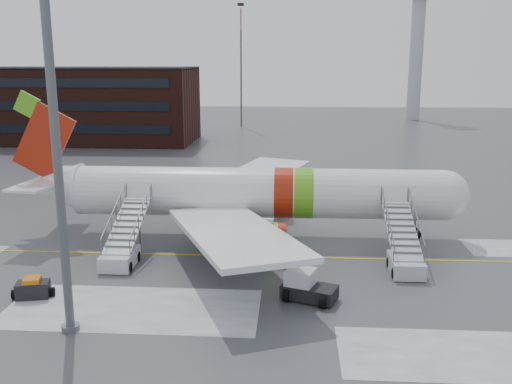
# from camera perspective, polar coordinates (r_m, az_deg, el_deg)

# --- Properties ---
(ground) EXTENTS (260.00, 260.00, 0.00)m
(ground) POSITION_cam_1_polar(r_m,az_deg,el_deg) (41.06, -0.25, -5.99)
(ground) COLOR #494C4F
(ground) RESTS_ON ground
(airliner) EXTENTS (35.03, 32.97, 11.18)m
(airliner) POSITION_cam_1_polar(r_m,az_deg,el_deg) (43.75, -1.07, -0.13)
(airliner) COLOR white
(airliner) RESTS_ON ground
(airstair_fwd) EXTENTS (2.05, 7.70, 3.48)m
(airstair_fwd) POSITION_cam_1_polar(r_m,az_deg,el_deg) (38.67, 14.59, -5.99)
(airstair_fwd) COLOR #B3B5BA
(airstair_fwd) RESTS_ON ground
(airstair_aft) EXTENTS (2.05, 7.70, 3.48)m
(airstair_aft) POSITION_cam_1_polar(r_m,az_deg,el_deg) (39.64, -13.17, -5.43)
(airstair_aft) COLOR silver
(airstair_aft) RESTS_ON ground
(pushback_tug) EXTENTS (3.43, 3.02, 1.74)m
(pushback_tug) POSITION_cam_1_polar(r_m,az_deg,el_deg) (33.15, 5.05, -9.40)
(pushback_tug) COLOR black
(pushback_tug) RESTS_ON ground
(baggage_tractor) EXTENTS (2.46, 1.49, 1.22)m
(baggage_tractor) POSITION_cam_1_polar(r_m,az_deg,el_deg) (35.74, -21.41, -9.03)
(baggage_tractor) COLOR black
(baggage_tractor) RESTS_ON ground
(light_mast_near) EXTENTS (1.20, 1.20, 27.45)m
(light_mast_near) POSITION_cam_1_polar(r_m,az_deg,el_deg) (28.28, -20.09, 13.76)
(light_mast_near) COLOR #595B60
(light_mast_near) RESTS_ON ground
(terminal_building) EXTENTS (62.00, 16.11, 12.30)m
(terminal_building) POSITION_cam_1_polar(r_m,az_deg,el_deg) (105.40, -23.40, 8.10)
(terminal_building) COLOR #3F1E16
(terminal_building) RESTS_ON ground
(control_tower) EXTENTS (6.40, 6.40, 30.00)m
(control_tower) POSITION_cam_1_polar(r_m,az_deg,el_deg) (136.57, 15.84, 14.85)
(control_tower) COLOR #B2B5BA
(control_tower) RESTS_ON ground
(light_mast_far_n) EXTENTS (1.20, 1.20, 24.25)m
(light_mast_far_n) POSITION_cam_1_polar(r_m,az_deg,el_deg) (117.21, -1.51, 13.28)
(light_mast_far_n) COLOR #595B60
(light_mast_far_n) RESTS_ON ground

